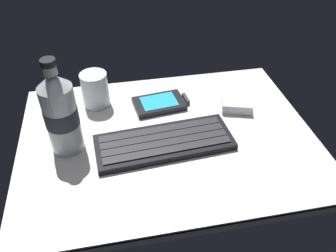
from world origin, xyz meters
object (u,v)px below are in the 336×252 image
juice_cup (95,91)px  water_bottle (61,113)px  keyboard (164,142)px  handheld_device (162,103)px  charger_block (237,104)px

juice_cup → water_bottle: water_bottle is taller
keyboard → handheld_device: (1.98, 14.00, -0.08)cm
charger_block → water_bottle: bearing=-171.0°
handheld_device → charger_block: size_ratio=1.91×
keyboard → juice_cup: size_ratio=3.49×
juice_cup → charger_block: (32.96, -8.20, -2.71)cm
keyboard → water_bottle: 21.81cm
keyboard → water_bottle: size_ratio=1.43×
juice_cup → handheld_device: bearing=-13.5°
handheld_device → water_bottle: water_bottle is taller
keyboard → handheld_device: 14.14cm
water_bottle → keyboard: bearing=-9.2°
keyboard → handheld_device: size_ratio=2.22×
keyboard → juice_cup: (-13.47, 17.70, 3.10)cm
water_bottle → juice_cup: bearing=65.9°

